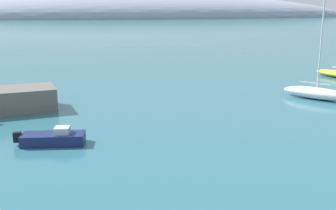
# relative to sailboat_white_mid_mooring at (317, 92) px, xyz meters

# --- Properties ---
(distant_ridge) EXTENTS (249.71, 59.48, 25.39)m
(distant_ridge) POSITION_rel_sailboat_white_mid_mooring_xyz_m (-5.27, 204.39, -0.59)
(distant_ridge) COLOR #8E99AD
(distant_ridge) RESTS_ON ground
(sailboat_white_mid_mooring) EXTENTS (5.40, 5.60, 9.83)m
(sailboat_white_mid_mooring) POSITION_rel_sailboat_white_mid_mooring_xyz_m (0.00, 0.00, 0.00)
(sailboat_white_mid_mooring) COLOR white
(sailboat_white_mid_mooring) RESTS_ON water
(motorboat_navy_alongside_breakwater) EXTENTS (4.24, 1.72, 1.08)m
(motorboat_navy_alongside_breakwater) POSITION_rel_sailboat_white_mid_mooring_xyz_m (-21.75, -9.26, -0.21)
(motorboat_navy_alongside_breakwater) COLOR navy
(motorboat_navy_alongside_breakwater) RESTS_ON water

